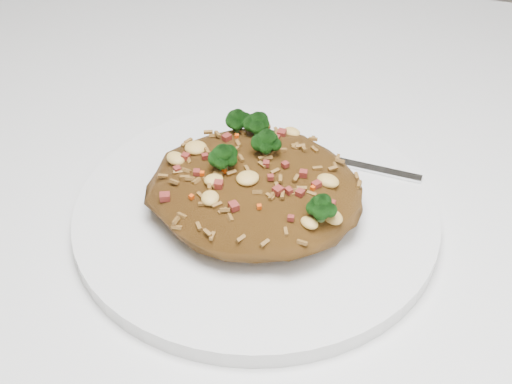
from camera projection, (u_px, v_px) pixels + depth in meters
The scene contains 4 objects.
dining_table at pixel (350, 259), 0.66m from camera, with size 1.20×0.80×0.75m.
plate at pixel (256, 213), 0.57m from camera, with size 0.29×0.29×0.01m, color white.
fried_rice at pixel (256, 181), 0.55m from camera, with size 0.17×0.15×0.06m.
fork at pixel (336, 161), 0.60m from camera, with size 0.16×0.03×0.00m.
Camera 1 is at (0.05, -0.47, 1.13)m, focal length 50.00 mm.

